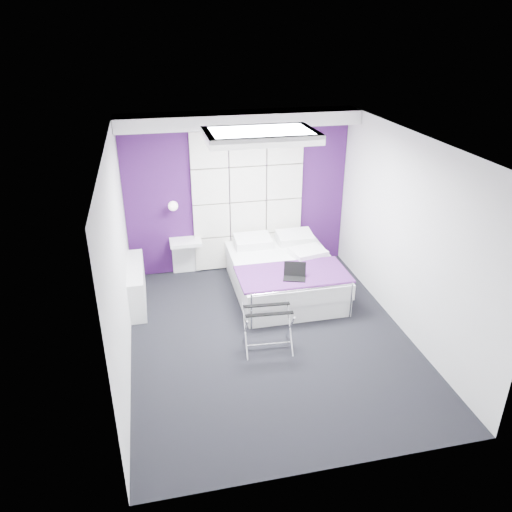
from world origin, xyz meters
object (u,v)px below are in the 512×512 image
Objects in this scene: wall_lamp at (173,205)px; bed at (284,274)px; nightstand at (185,242)px; radiator at (137,285)px; luggage_rack at (268,329)px; laptop at (294,274)px.

wall_lamp is 2.02m from bed.
radiator is at bearing -137.74° from nightstand.
wall_lamp reaches higher than nightstand.
wall_lamp is at bearing 150.75° from bed.
bed reaches higher than radiator.
bed is 3.21× the size of luggage_rack.
wall_lamp reaches higher than radiator.
wall_lamp reaches higher than laptop.
wall_lamp reaches higher than bed.
laptop is at bearing 59.44° from luggage_rack.
radiator is 1.11m from nightstand.
bed is at bearing -30.64° from nightstand.
laptop is (0.57, 0.82, 0.30)m from luggage_rack.
laptop is (1.54, -1.46, -0.63)m from wall_lamp.
laptop reaches higher than bed.
nightstand is 1.61× the size of laptop.
luggage_rack is (1.60, -1.52, -0.01)m from radiator.
bed is 1.53m from luggage_rack.
nightstand is at bearing -14.70° from wall_lamp.
wall_lamp is at bearing 49.90° from radiator.
bed is (1.56, -0.87, -0.94)m from wall_lamp.
luggage_rack is at bearing -43.48° from radiator.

